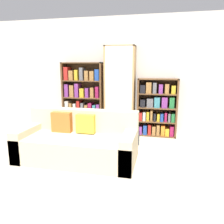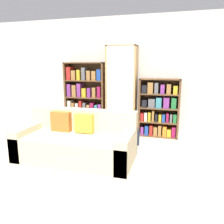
% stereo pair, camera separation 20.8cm
% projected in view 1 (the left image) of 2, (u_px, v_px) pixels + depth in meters
% --- Properties ---
extents(ground_plane, '(16.00, 16.00, 0.00)m').
position_uv_depth(ground_plane, '(86.00, 178.00, 3.16)').
color(ground_plane, beige).
extents(wall_back, '(7.12, 0.06, 2.70)m').
position_uv_depth(wall_back, '(118.00, 76.00, 5.21)').
color(wall_back, beige).
rests_on(wall_back, ground).
extents(couch, '(1.99, 0.89, 0.82)m').
position_uv_depth(couch, '(78.00, 143.00, 3.75)').
color(couch, beige).
rests_on(couch, ground).
extents(bookshelf_left, '(0.99, 0.32, 1.67)m').
position_uv_depth(bookshelf_left, '(83.00, 99.00, 5.32)').
color(bookshelf_left, brown).
rests_on(bookshelf_left, ground).
extents(display_cabinet, '(0.68, 0.36, 2.03)m').
position_uv_depth(display_cabinet, '(120.00, 91.00, 5.06)').
color(display_cabinet, tan).
rests_on(display_cabinet, ground).
extents(bookshelf_right, '(0.89, 0.32, 1.31)m').
position_uv_depth(bookshelf_right, '(157.00, 109.00, 4.97)').
color(bookshelf_right, brown).
rests_on(bookshelf_right, ground).
extents(wine_bottle, '(0.08, 0.08, 0.37)m').
position_uv_depth(wine_bottle, '(137.00, 138.00, 4.44)').
color(wine_bottle, '#192333').
rests_on(wine_bottle, ground).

